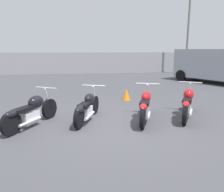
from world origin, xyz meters
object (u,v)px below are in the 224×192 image
motorcycle_slot_3 (188,103)px  parked_van (216,64)px  motorcycle_slot_0 (31,111)px  motorcycle_slot_2 (145,106)px  light_pole_left (190,10)px  traffic_cone_far (126,94)px  motorcycle_slot_1 (87,107)px

motorcycle_slot_3 → parked_van: size_ratio=0.37×
motorcycle_slot_0 → motorcycle_slot_2: (3.11, -0.01, 0.01)m
light_pole_left → motorcycle_slot_0: light_pole_left is taller
motorcycle_slot_0 → parked_van: 11.45m
motorcycle_slot_2 → parked_van: (6.39, 6.36, 0.70)m
light_pole_left → motorcycle_slot_0: size_ratio=4.82×
parked_van → traffic_cone_far: parked_van is taller
motorcycle_slot_0 → motorcycle_slot_2: motorcycle_slot_2 is taller
motorcycle_slot_0 → traffic_cone_far: bearing=70.8°
motorcycle_slot_1 → traffic_cone_far: (1.67, 2.40, -0.16)m
motorcycle_slot_1 → motorcycle_slot_2: (1.63, -0.26, 0.04)m
parked_van → traffic_cone_far: (-6.35, -3.70, -0.90)m
traffic_cone_far → motorcycle_slot_2: bearing=-90.9°
motorcycle_slot_3 → traffic_cone_far: 2.87m
light_pole_left → motorcycle_slot_0: 15.63m
parked_van → motorcycle_slot_2: bearing=-163.4°
motorcycle_slot_2 → traffic_cone_far: 2.67m
motorcycle_slot_1 → motorcycle_slot_3: bearing=18.2°
light_pole_left → motorcycle_slot_2: size_ratio=4.54×
motorcycle_slot_0 → parked_van: bearing=64.5°
motorcycle_slot_2 → motorcycle_slot_1: bearing=-166.4°
light_pole_left → traffic_cone_far: 11.87m
motorcycle_slot_2 → motorcycle_slot_3: bearing=27.0°
light_pole_left → parked_van: (-0.52, -4.72, -3.88)m
motorcycle_slot_0 → motorcycle_slot_1: motorcycle_slot_0 is taller
motorcycle_slot_1 → parked_van: size_ratio=0.37×
light_pole_left → motorcycle_slot_0: (-10.02, -11.08, -4.60)m
motorcycle_slot_2 → parked_van: size_ratio=0.38×
light_pole_left → motorcycle_slot_1: bearing=-128.3°
light_pole_left → motorcycle_slot_1: light_pole_left is taller
motorcycle_slot_1 → motorcycle_slot_2: motorcycle_slot_2 is taller
motorcycle_slot_1 → motorcycle_slot_0: bearing=-149.2°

